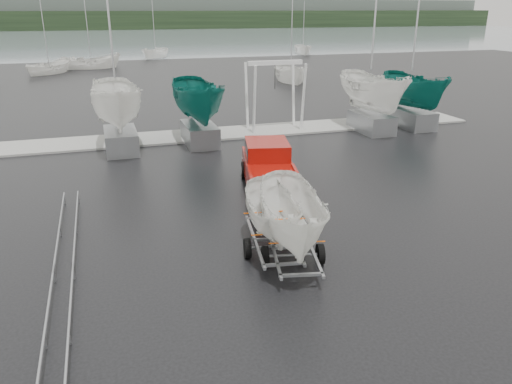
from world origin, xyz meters
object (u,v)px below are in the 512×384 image
boat_hoist (275,86)px  pickup_truck (269,167)px  trailer_parked (274,178)px  trailer_hitched (294,170)px

boat_hoist → pickup_truck: bearing=-110.6°
trailer_parked → pickup_truck: bearing=81.1°
trailer_hitched → trailer_parked: 0.87m
pickup_truck → trailer_parked: bearing=-95.0°
trailer_parked → boat_hoist: 16.08m
trailer_parked → boat_hoist: size_ratio=1.07×
trailer_hitched → boat_hoist: trailer_hitched is taller
pickup_truck → trailer_hitched: trailer_hitched is taller
trailer_parked → trailer_hitched: bearing=-54.8°
pickup_truck → trailer_parked: 5.84m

